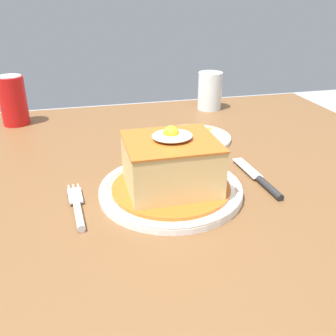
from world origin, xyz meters
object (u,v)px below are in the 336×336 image
knife (263,182)px  fork (78,209)px  soda_can (13,101)px  main_plate (171,189)px  drinking_glass (210,93)px  side_plate_fries (194,138)px

knife → fork: bearing=-177.5°
fork → soda_can: size_ratio=1.14×
fork → knife: 0.32m
main_plate → drinking_glass: (0.23, 0.46, 0.04)m
side_plate_fries → fork: bearing=-136.8°
knife → soda_can: 0.65m
fork → side_plate_fries: bearing=43.2°
knife → drinking_glass: bearing=82.2°
soda_can → fork: bearing=-73.5°
fork → knife: (0.32, 0.01, -0.00)m
drinking_glass → soda_can: bearing=-179.1°
main_plate → knife: bearing=-2.2°
fork → knife: size_ratio=0.86×
fork → soda_can: (-0.14, 0.47, 0.06)m
knife → drinking_glass: 0.47m
fork → main_plate: bearing=7.6°
fork → side_plate_fries: (0.27, 0.25, -0.00)m
main_plate → knife: size_ratio=1.47×
soda_can → side_plate_fries: (0.41, -0.22, -0.06)m
main_plate → side_plate_fries: 0.26m
soda_can → main_plate: bearing=-56.7°
soda_can → side_plate_fries: soda_can is taller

